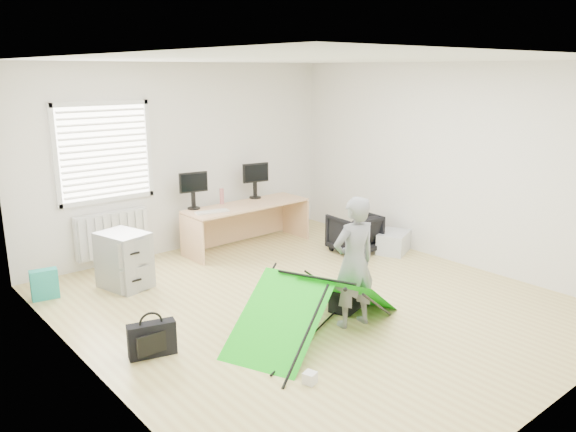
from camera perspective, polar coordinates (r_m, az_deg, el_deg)
ground at (r=6.54m, az=2.28°, el=-8.77°), size 5.50×5.50×0.00m
back_wall at (r=8.34m, az=-10.49°, el=5.79°), size 5.00×0.02×2.70m
window at (r=7.76m, az=-18.16°, el=6.16°), size 1.20×0.06×1.20m
radiator at (r=7.94m, az=-17.43°, el=-1.73°), size 1.00×0.12×0.60m
desk at (r=8.42m, az=-4.16°, el=-1.00°), size 1.95×0.65×0.66m
filing_cabinet at (r=7.15m, az=-16.31°, el=-4.32°), size 0.58×0.69×0.69m
monitor_left at (r=8.12m, az=-9.61°, el=2.07°), size 0.42×0.17×0.39m
monitor_right at (r=8.71m, az=-3.37°, el=3.13°), size 0.43×0.17×0.40m
keyboard at (r=7.91m, az=-7.71°, el=0.43°), size 0.49×0.25×0.02m
thermos at (r=8.39m, az=-6.74°, el=2.01°), size 0.09×0.09×0.23m
office_chair at (r=8.24m, az=6.75°, el=-1.75°), size 0.66×0.67×0.58m
person at (r=5.79m, az=6.71°, el=-4.69°), size 0.55×0.41×1.38m
kite at (r=5.72m, az=2.85°, el=-9.07°), size 2.10×1.53×0.60m
storage_crate at (r=8.37m, az=10.69°, el=-2.63°), size 0.64×0.56×0.30m
tote_bag at (r=7.15m, az=-23.50°, el=-6.39°), size 0.32×0.18×0.36m
laptop_bag at (r=5.49m, az=-13.65°, el=-12.08°), size 0.46×0.25×0.33m
white_box at (r=4.98m, az=2.24°, el=-16.11°), size 0.13×0.13×0.10m
duffel_bag at (r=6.40m, az=6.19°, el=-8.32°), size 0.55×0.39×0.22m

